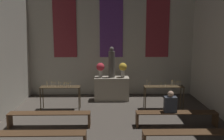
{
  "coord_description": "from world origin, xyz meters",
  "views": [
    {
      "loc": [
        -0.16,
        -1.29,
        2.93
      ],
      "look_at": [
        0.0,
        7.84,
        1.39
      ],
      "focal_mm": 40.0,
      "sensor_mm": 36.0,
      "label": 1
    }
  ],
  "objects": [
    {
      "name": "wall_back",
      "position": [
        0.0,
        9.61,
        2.65
      ],
      "size": [
        7.34,
        0.16,
        5.24
      ],
      "color": "beige",
      "rests_on": "ground_plane"
    },
    {
      "name": "flower_vase_right",
      "position": [
        0.45,
        8.64,
        1.33
      ],
      "size": [
        0.33,
        0.33,
        0.59
      ],
      "color": "beige",
      "rests_on": "altar"
    },
    {
      "name": "pew_third_left",
      "position": [
        -1.9,
        4.39,
        0.34
      ],
      "size": [
        2.43,
        0.36,
        0.44
      ],
      "color": "#4C331E",
      "rests_on": "ground_plane"
    },
    {
      "name": "statue",
      "position": [
        0.0,
        8.64,
        1.53
      ],
      "size": [
        0.26,
        0.26,
        1.24
      ],
      "color": "#5B5651",
      "rests_on": "altar"
    },
    {
      "name": "candle_rack_right",
      "position": [
        1.87,
        7.44,
        0.74
      ],
      "size": [
        1.42,
        0.41,
        1.06
      ],
      "color": "#473823",
      "rests_on": "ground_plane"
    },
    {
      "name": "pew_back_left",
      "position": [
        -1.9,
        5.83,
        0.34
      ],
      "size": [
        2.43,
        0.36,
        0.44
      ],
      "color": "#4C331E",
      "rests_on": "ground_plane"
    },
    {
      "name": "person_seated",
      "position": [
        1.71,
        5.83,
        0.72
      ],
      "size": [
        0.36,
        0.24,
        0.65
      ],
      "color": "#383D47",
      "rests_on": "pew_back_right"
    },
    {
      "name": "pew_back_right",
      "position": [
        1.9,
        5.83,
        0.34
      ],
      "size": [
        2.43,
        0.36,
        0.44
      ],
      "color": "#4C331E",
      "rests_on": "ground_plane"
    },
    {
      "name": "candle_rack_left",
      "position": [
        -1.86,
        7.44,
        0.74
      ],
      "size": [
        1.42,
        0.41,
        1.06
      ],
      "color": "#473823",
      "rests_on": "ground_plane"
    },
    {
      "name": "flower_vase_left",
      "position": [
        -0.45,
        8.64,
        1.33
      ],
      "size": [
        0.33,
        0.33,
        0.59
      ],
      "color": "beige",
      "rests_on": "altar"
    },
    {
      "name": "pew_third_right",
      "position": [
        1.9,
        4.39,
        0.34
      ],
      "size": [
        2.43,
        0.36,
        0.44
      ],
      "color": "#4C331E",
      "rests_on": "ground_plane"
    },
    {
      "name": "altar",
      "position": [
        0.0,
        8.64,
        0.48
      ],
      "size": [
        1.4,
        0.62,
        0.95
      ],
      "color": "#ADA38E",
      "rests_on": "ground_plane"
    }
  ]
}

